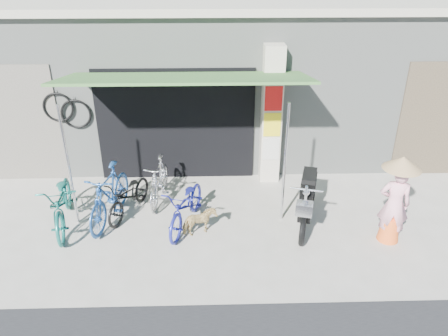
{
  "coord_description": "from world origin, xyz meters",
  "views": [
    {
      "loc": [
        -0.41,
        -6.32,
        4.72
      ],
      "look_at": [
        -0.2,
        1.0,
        1.0
      ],
      "focal_mm": 35.0,
      "sensor_mm": 36.0,
      "label": 1
    }
  ],
  "objects_px": {
    "bike_silver": "(159,180)",
    "bike_navy": "(187,205)",
    "street_dog": "(199,222)",
    "nun": "(395,200)",
    "bike_black": "(129,196)",
    "bike_blue": "(110,195)",
    "bike_teal": "(63,202)",
    "moped": "(307,199)"
  },
  "relations": [
    {
      "from": "bike_silver",
      "to": "bike_navy",
      "type": "bearing_deg",
      "value": -50.57
    },
    {
      "from": "street_dog",
      "to": "nun",
      "type": "distance_m",
      "value": 3.45
    },
    {
      "from": "nun",
      "to": "bike_black",
      "type": "bearing_deg",
      "value": 1.51
    },
    {
      "from": "nun",
      "to": "bike_blue",
      "type": "bearing_deg",
      "value": 4.57
    },
    {
      "from": "bike_teal",
      "to": "bike_blue",
      "type": "xyz_separation_m",
      "value": [
        0.83,
        0.16,
        0.04
      ]
    },
    {
      "from": "bike_black",
      "to": "bike_blue",
      "type": "bearing_deg",
      "value": -126.68
    },
    {
      "from": "bike_teal",
      "to": "nun",
      "type": "height_order",
      "value": "nun"
    },
    {
      "from": "bike_blue",
      "to": "moped",
      "type": "bearing_deg",
      "value": 8.76
    },
    {
      "from": "bike_silver",
      "to": "nun",
      "type": "height_order",
      "value": "nun"
    },
    {
      "from": "bike_blue",
      "to": "moped",
      "type": "distance_m",
      "value": 3.72
    },
    {
      "from": "nun",
      "to": "moped",
      "type": "bearing_deg",
      "value": -10.99
    },
    {
      "from": "bike_black",
      "to": "bike_silver",
      "type": "xyz_separation_m",
      "value": [
        0.53,
        0.49,
        0.06
      ]
    },
    {
      "from": "bike_black",
      "to": "bike_silver",
      "type": "bearing_deg",
      "value": 63.02
    },
    {
      "from": "street_dog",
      "to": "bike_blue",
      "type": "bearing_deg",
      "value": 46.8
    },
    {
      "from": "bike_navy",
      "to": "bike_teal",
      "type": "bearing_deg",
      "value": -165.78
    },
    {
      "from": "bike_teal",
      "to": "bike_black",
      "type": "height_order",
      "value": "bike_teal"
    },
    {
      "from": "bike_teal",
      "to": "nun",
      "type": "xyz_separation_m",
      "value": [
        5.92,
        -0.64,
        0.33
      ]
    },
    {
      "from": "bike_teal",
      "to": "bike_blue",
      "type": "height_order",
      "value": "bike_blue"
    },
    {
      "from": "nun",
      "to": "bike_silver",
      "type": "bearing_deg",
      "value": -6.03
    },
    {
      "from": "bike_navy",
      "to": "nun",
      "type": "height_order",
      "value": "nun"
    },
    {
      "from": "bike_teal",
      "to": "bike_black",
      "type": "bearing_deg",
      "value": 6.86
    },
    {
      "from": "bike_navy",
      "to": "street_dog",
      "type": "distance_m",
      "value": 0.42
    },
    {
      "from": "bike_teal",
      "to": "nun",
      "type": "bearing_deg",
      "value": -17.28
    },
    {
      "from": "bike_teal",
      "to": "bike_black",
      "type": "xyz_separation_m",
      "value": [
        1.15,
        0.37,
        -0.1
      ]
    },
    {
      "from": "bike_silver",
      "to": "moped",
      "type": "distance_m",
      "value": 2.99
    },
    {
      "from": "street_dog",
      "to": "moped",
      "type": "relative_size",
      "value": 0.32
    },
    {
      "from": "bike_black",
      "to": "bike_silver",
      "type": "relative_size",
      "value": 0.99
    },
    {
      "from": "bike_black",
      "to": "bike_navy",
      "type": "height_order",
      "value": "bike_navy"
    },
    {
      "from": "bike_silver",
      "to": "bike_teal",
      "type": "bearing_deg",
      "value": -145.87
    },
    {
      "from": "bike_silver",
      "to": "street_dog",
      "type": "distance_m",
      "value": 1.52
    },
    {
      "from": "bike_silver",
      "to": "bike_black",
      "type": "bearing_deg",
      "value": -130.22
    },
    {
      "from": "moped",
      "to": "nun",
      "type": "relative_size",
      "value": 1.16
    },
    {
      "from": "street_dog",
      "to": "bike_navy",
      "type": "bearing_deg",
      "value": 13.78
    },
    {
      "from": "bike_teal",
      "to": "street_dog",
      "type": "xyz_separation_m",
      "value": [
        2.52,
        -0.38,
        -0.24
      ]
    },
    {
      "from": "bike_black",
      "to": "moped",
      "type": "xyz_separation_m",
      "value": [
        3.39,
        -0.38,
        0.11
      ]
    },
    {
      "from": "bike_silver",
      "to": "nun",
      "type": "bearing_deg",
      "value": -12.64
    },
    {
      "from": "bike_blue",
      "to": "bike_black",
      "type": "height_order",
      "value": "bike_blue"
    },
    {
      "from": "bike_blue",
      "to": "bike_silver",
      "type": "bearing_deg",
      "value": 50.94
    },
    {
      "from": "bike_silver",
      "to": "moped",
      "type": "bearing_deg",
      "value": -10.14
    },
    {
      "from": "bike_navy",
      "to": "bike_blue",
      "type": "bearing_deg",
      "value": -173.27
    },
    {
      "from": "bike_navy",
      "to": "moped",
      "type": "relative_size",
      "value": 0.88
    },
    {
      "from": "bike_teal",
      "to": "bike_navy",
      "type": "xyz_separation_m",
      "value": [
        2.29,
        -0.09,
        -0.06
      ]
    }
  ]
}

